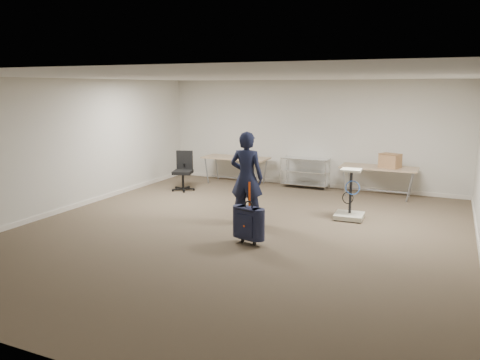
% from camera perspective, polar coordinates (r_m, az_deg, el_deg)
% --- Properties ---
extents(ground, '(9.00, 9.00, 0.00)m').
position_cam_1_polar(ground, '(8.68, -0.12, -6.31)').
color(ground, '#423628').
rests_on(ground, ground).
extents(room_shell, '(8.00, 9.00, 9.00)m').
position_cam_1_polar(room_shell, '(9.89, 3.21, -3.81)').
color(room_shell, beige).
rests_on(room_shell, ground).
extents(folding_table_left, '(1.80, 0.75, 0.73)m').
position_cam_1_polar(folding_table_left, '(12.81, -0.51, 2.57)').
color(folding_table_left, tan).
rests_on(folding_table_left, ground).
extents(folding_table_right, '(1.80, 0.75, 0.73)m').
position_cam_1_polar(folding_table_right, '(11.74, 16.55, 1.29)').
color(folding_table_right, tan).
rests_on(folding_table_right, ground).
extents(wire_shelf, '(1.22, 0.47, 0.80)m').
position_cam_1_polar(wire_shelf, '(12.42, 7.96, 1.07)').
color(wire_shelf, silver).
rests_on(wire_shelf, ground).
extents(person, '(0.69, 0.48, 1.80)m').
position_cam_1_polar(person, '(9.07, 0.81, 0.32)').
color(person, black).
rests_on(person, ground).
extents(suitcase, '(0.43, 0.31, 1.08)m').
position_cam_1_polar(suitcase, '(7.93, 1.06, -5.28)').
color(suitcase, black).
rests_on(suitcase, ground).
extents(office_chair, '(0.61, 0.61, 1.00)m').
position_cam_1_polar(office_chair, '(12.13, -6.93, 0.19)').
color(office_chair, black).
rests_on(office_chair, ground).
extents(equipment_cart, '(0.58, 0.58, 1.03)m').
position_cam_1_polar(equipment_cart, '(9.67, 13.21, -3.11)').
color(equipment_cart, beige).
rests_on(equipment_cart, ground).
extents(cardboard_box, '(0.54, 0.47, 0.34)m').
position_cam_1_polar(cardboard_box, '(11.68, 17.83, 2.26)').
color(cardboard_box, '#A56F4D').
rests_on(cardboard_box, folding_table_right).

